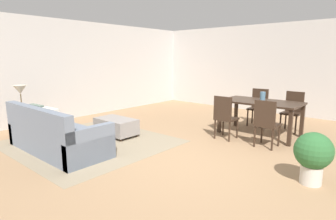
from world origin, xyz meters
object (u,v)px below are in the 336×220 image
object	(u,v)px
dining_chair_near_left	(225,115)
side_table	(23,116)
dining_chair_near_right	(266,121)
dining_chair_far_left	(258,105)
table_lamp	(20,91)
ottoman_table	(116,126)
couch	(55,136)
potted_plant	(313,154)
dining_chair_far_right	(293,109)
dining_table	(260,105)
vase_centerpiece	(263,97)

from	to	relation	value
dining_chair_near_left	side_table	bearing A→B (deg)	-141.44
dining_chair_near_right	dining_chair_far_left	bearing A→B (deg)	117.22
table_lamp	dining_chair_near_left	bearing A→B (deg)	38.56
ottoman_table	side_table	size ratio (longest dim) A/B	1.56
side_table	dining_chair_near_left	world-z (taller)	dining_chair_near_left
couch	potted_plant	size ratio (longest dim) A/B	3.05
ottoman_table	dining_chair_far_right	distance (m)	4.07
side_table	dining_table	xyz separation A→B (m)	(3.77, 3.50, 0.20)
couch	dining_chair_far_left	world-z (taller)	dining_chair_far_left
dining_table	dining_chair_near_right	xyz separation A→B (m)	(0.45, -0.80, -0.15)
ottoman_table	potted_plant	distance (m)	3.89
couch	table_lamp	bearing A→B (deg)	179.80
vase_centerpiece	dining_chair_far_right	bearing A→B (deg)	65.03
dining_chair_far_right	table_lamp	bearing A→B (deg)	-134.32
side_table	dining_chair_far_right	size ratio (longest dim) A/B	0.65
vase_centerpiece	potted_plant	xyz separation A→B (m)	(1.48, -1.86, -0.44)
side_table	dining_table	size ratio (longest dim) A/B	0.36
side_table	vase_centerpiece	distance (m)	5.17
dining_chair_near_left	potted_plant	world-z (taller)	dining_chair_near_left
dining_chair_near_left	table_lamp	bearing A→B (deg)	-141.44
potted_plant	dining_table	bearing A→B (deg)	128.99
dining_chair_near_right	dining_chair_far_left	distance (m)	1.85
ottoman_table	dining_chair_near_right	world-z (taller)	dining_chair_near_right
dining_table	vase_centerpiece	bearing A→B (deg)	-30.50
dining_chair_near_right	dining_chair_far_left	xyz separation A→B (m)	(-0.85, 1.65, 0.00)
dining_chair_far_right	vase_centerpiece	xyz separation A→B (m)	(-0.39, -0.84, 0.34)
dining_chair_far_left	potted_plant	world-z (taller)	dining_chair_far_left
dining_chair_far_right	vase_centerpiece	world-z (taller)	vase_centerpiece
table_lamp	dining_chair_near_right	xyz separation A→B (m)	(4.22, 2.70, -0.49)
side_table	potted_plant	size ratio (longest dim) A/B	0.83
dining_table	dining_chair_far_right	xyz separation A→B (m)	(0.44, 0.82, -0.15)
dining_chair_far_right	ottoman_table	bearing A→B (deg)	-133.44
dining_chair_far_left	vase_centerpiece	distance (m)	1.04
ottoman_table	dining_chair_far_left	distance (m)	3.57
ottoman_table	dining_table	xyz separation A→B (m)	(2.35, 2.13, 0.45)
ottoman_table	potted_plant	xyz separation A→B (m)	(3.88, 0.24, 0.20)
couch	vase_centerpiece	size ratio (longest dim) A/B	10.51
vase_centerpiece	side_table	bearing A→B (deg)	-137.75
dining_chair_near_right	dining_chair_far_right	size ratio (longest dim) A/B	1.00
ottoman_table	side_table	world-z (taller)	side_table
side_table	dining_chair_far_left	bearing A→B (deg)	52.17
dining_table	dining_chair_near_left	bearing A→B (deg)	-116.64
vase_centerpiece	dining_chair_near_left	bearing A→B (deg)	-120.27
dining_chair_far_left	potted_plant	bearing A→B (deg)	-54.90
vase_centerpiece	potted_plant	bearing A→B (deg)	-51.50
ottoman_table	potted_plant	bearing A→B (deg)	3.51
dining_chair_far_right	vase_centerpiece	bearing A→B (deg)	-114.97
ottoman_table	couch	bearing A→B (deg)	-91.14
ottoman_table	vase_centerpiece	world-z (taller)	vase_centerpiece
dining_chair_near_left	dining_chair_near_right	xyz separation A→B (m)	(0.87, 0.02, 0.00)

